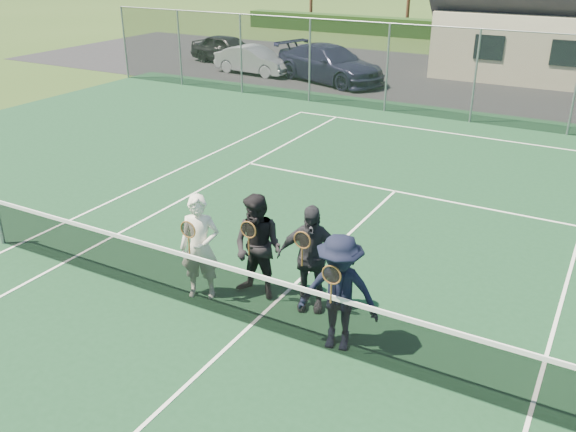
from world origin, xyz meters
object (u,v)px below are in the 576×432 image
Objects in this scene: player_b at (258,247)px; player_c at (310,258)px; player_d at (339,293)px; player_a at (200,247)px; tennis_net at (251,296)px; car_b at (254,60)px; car_a at (228,49)px; car_c at (330,64)px.

player_b is 1.00× the size of player_c.
player_a is at bearing 175.81° from player_d.
player_a is at bearing -151.05° from player_b.
tennis_net is 0.97m from player_b.
player_c is at bearing 59.07° from tennis_net.
player_a is at bearing -145.53° from car_b.
tennis_net is at bearing -120.93° from player_c.
player_a is 1.82m from player_c.
car_a is at bearing 123.28° from player_a.
car_c is 17.73m from player_a.
player_d is at bearing -139.60° from car_b.
car_a is 22.14m from player_b.
player_a reaches higher than car_c.
player_b reaches higher than car_c.
tennis_net is at bearing -137.58° from car_a.
car_a is 23.70m from player_d.
car_c is at bearing 111.87° from player_b.
player_b reaches higher than car_b.
car_a reaches higher than car_b.
player_c is at bearing 17.60° from player_a.
player_b is (12.92, -17.97, 0.25)m from car_a.
player_a and player_c have the same top height.
player_d is at bearing -4.19° from player_a.
car_b is at bearing 125.49° from player_d.
player_a reaches higher than tennis_net.
player_c reaches higher than car_a.
car_a is at bearing 128.23° from player_d.
car_c is at bearing -83.84° from car_b.
car_a is 3.15m from car_b.
car_b reaches higher than tennis_net.
car_b is at bearing 122.37° from player_b.
tennis_net is 1.44m from player_d.
car_b is 2.07× the size of player_a.
car_a is at bearing 127.72° from player_c.
tennis_net is at bearing -16.65° from player_a.
car_b is 2.07× the size of player_b.
player_d is at bearing 6.91° from tennis_net.
car_a is at bearing 125.72° from player_b.
player_d reaches higher than tennis_net.
player_b is 1.86m from player_d.
car_b is 19.23m from player_b.
car_a is at bearing 125.27° from tennis_net.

